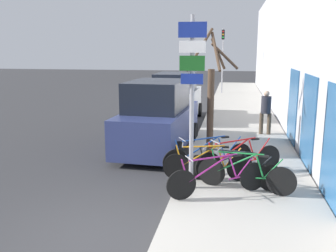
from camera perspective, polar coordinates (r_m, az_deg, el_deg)
The scene contains 15 objects.
ground_plane at distance 17.14m, azimuth 2.23°, elevation 0.78°, with size 80.00×80.00×0.00m, color #333335.
sidewalk_curb at distance 19.74m, azimuth 10.84°, elevation 2.25°, with size 3.20×32.00×0.15m.
building_facade at distance 19.51m, azimuth 16.44°, elevation 11.20°, with size 0.23×32.00×6.50m.
signpost at distance 8.09m, azimuth 3.67°, elevation 5.11°, with size 0.60×0.12×3.79m.
bicycle_0 at distance 8.14m, azimuth 7.69°, elevation -7.85°, with size 2.09×1.12×0.89m.
bicycle_1 at distance 8.50m, azimuth 11.68°, elevation -7.19°, with size 2.14×0.66×0.89m.
bicycle_2 at distance 8.77m, azimuth 9.93°, elevation -6.58°, with size 2.20×0.74×0.85m.
bicycle_3 at distance 8.99m, azimuth 6.11°, elevation -5.96°, with size 2.15×0.44×0.88m.
bicycle_4 at distance 9.43m, azimuth 10.84°, elevation -5.11°, with size 2.07×1.32×0.94m.
bicycle_5 at distance 9.63m, azimuth 6.20°, elevation -4.65°, with size 2.19×1.21×0.92m.
parked_car_0 at distance 12.00m, azimuth -1.51°, elevation 1.04°, with size 2.26×4.59×2.26m.
parked_car_1 at distance 16.99m, azimuth 1.21°, elevation 4.11°, with size 2.11×4.35×2.18m.
pedestrian_near at distance 14.11m, azimuth 14.69°, elevation 2.50°, with size 0.42×0.36×1.61m.
street_tree at distance 11.19m, azimuth 6.60°, elevation 4.38°, with size 1.47×1.45×3.68m.
traffic_light at distance 26.89m, azimuth 8.34°, elevation 11.14°, with size 0.20×0.30×4.50m.
Camera 1 is at (2.22, -5.48, 3.25)m, focal length 40.00 mm.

